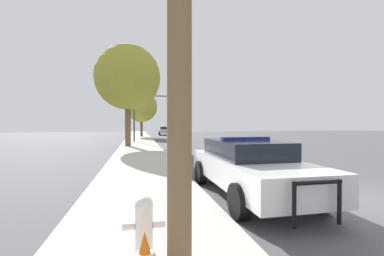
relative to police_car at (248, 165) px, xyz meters
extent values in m
plane|color=#4F4F54|center=(2.45, -1.07, -0.76)|extent=(110.00, 110.00, 0.00)
cube|color=#BCB7AD|center=(-2.65, -1.07, -0.70)|extent=(3.00, 110.00, 0.13)
cube|color=white|center=(0.00, -0.05, -0.10)|extent=(1.86, 4.85, 0.62)
cube|color=black|center=(0.00, 0.19, 0.43)|extent=(1.60, 2.53, 0.44)
cylinder|color=black|center=(0.91, -1.55, -0.41)|extent=(0.24, 0.71, 0.70)
cylinder|color=black|center=(-0.90, -1.56, -0.41)|extent=(0.24, 0.71, 0.70)
cylinder|color=black|center=(0.90, 1.45, -0.41)|extent=(0.24, 0.71, 0.70)
cylinder|color=black|center=(-0.91, 1.45, -0.41)|extent=(0.24, 0.71, 0.70)
cylinder|color=black|center=(0.42, -2.59, -0.20)|extent=(0.07, 0.07, 0.75)
cylinder|color=black|center=(-0.41, -2.60, -0.20)|extent=(0.07, 0.07, 0.75)
cylinder|color=black|center=(0.01, -2.60, 0.14)|extent=(0.88, 0.07, 0.07)
cube|color=navy|center=(0.00, 0.19, 0.69)|extent=(1.33, 0.20, 0.09)
cube|color=navy|center=(0.93, -0.05, -0.07)|extent=(0.02, 3.49, 0.17)
cylinder|color=white|center=(-2.74, -2.73, -0.33)|extent=(0.24, 0.24, 0.60)
sphere|color=white|center=(-2.74, -2.73, 0.00)|extent=(0.25, 0.25, 0.25)
cylinder|color=white|center=(-2.94, -2.73, -0.27)|extent=(0.17, 0.09, 0.09)
cylinder|color=white|center=(-2.54, -2.73, -0.27)|extent=(0.17, 0.09, 0.09)
cylinder|color=#424247|center=(-3.11, 19.01, 1.65)|extent=(0.16, 0.16, 4.58)
cylinder|color=#424247|center=(-1.13, 19.01, 3.79)|extent=(3.96, 0.11, 0.11)
cube|color=black|center=(0.85, 19.01, 3.34)|extent=(0.30, 0.24, 0.90)
sphere|color=red|center=(0.85, 18.88, 3.64)|extent=(0.20, 0.20, 0.20)
sphere|color=orange|center=(0.85, 18.88, 3.34)|extent=(0.20, 0.20, 0.20)
sphere|color=green|center=(0.85, 18.88, 3.04)|extent=(0.20, 0.20, 0.20)
cube|color=#B7B7BC|center=(1.62, 35.77, -0.11)|extent=(2.01, 4.43, 0.64)
cube|color=black|center=(1.61, 35.55, 0.40)|extent=(1.65, 2.34, 0.39)
cylinder|color=black|center=(0.82, 37.16, -0.43)|extent=(0.27, 0.67, 0.66)
cylinder|color=black|center=(2.56, 37.07, -0.43)|extent=(0.27, 0.67, 0.66)
cylinder|color=black|center=(0.68, 34.47, -0.43)|extent=(0.27, 0.67, 0.66)
cylinder|color=black|center=(2.43, 34.38, -0.43)|extent=(0.27, 0.67, 0.66)
cylinder|color=brown|center=(-3.52, 14.14, 1.33)|extent=(0.44, 0.44, 3.92)
sphere|color=#999933|center=(-3.52, 14.14, 4.66)|extent=(5.00, 5.00, 5.00)
cylinder|color=brown|center=(-2.25, 29.26, 0.81)|extent=(0.33, 0.33, 2.89)
sphere|color=#999933|center=(-2.25, 29.26, 3.43)|extent=(4.27, 4.27, 4.27)
camera|label=1|loc=(-2.82, -6.18, 1.08)|focal=24.00mm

